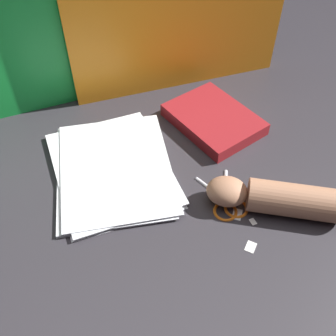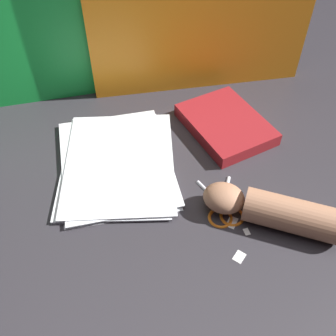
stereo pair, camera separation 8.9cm
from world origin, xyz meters
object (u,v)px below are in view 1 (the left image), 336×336
object	(u,v)px
scissors	(227,203)
hand_forearm	(276,198)
book_closed	(213,119)
paper_stack	(113,169)

from	to	relation	value
scissors	hand_forearm	distance (m)	0.11
book_closed	hand_forearm	xyz separation A→B (m)	(0.03, -0.31, 0.02)
book_closed	paper_stack	bearing A→B (deg)	-161.74
paper_stack	scissors	bearing A→B (deg)	-36.30
hand_forearm	paper_stack	bearing A→B (deg)	147.26
scissors	book_closed	bearing A→B (deg)	76.74
book_closed	hand_forearm	distance (m)	0.31
scissors	hand_forearm	bearing A→B (deg)	-22.69
book_closed	hand_forearm	size ratio (longest dim) A/B	0.98
paper_stack	hand_forearm	bearing A→B (deg)	-32.74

